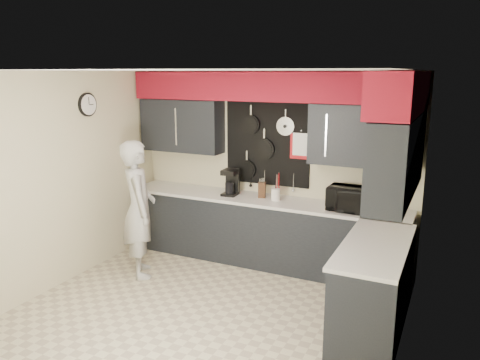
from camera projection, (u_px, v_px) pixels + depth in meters
The scene contains 10 objects.
ground at pixel (211, 308), 5.24m from camera, with size 4.00×4.00×0.00m, color #C2B997.
back_wall_assembly at pixel (268, 116), 6.20m from camera, with size 4.00×0.36×2.60m.
right_wall_assembly at pixel (400, 144), 4.26m from camera, with size 0.36×3.50×2.60m.
left_wall_assembly at pixel (69, 175), 5.79m from camera, with size 0.05×3.50×2.60m.
base_cabinets at pixel (288, 244), 5.93m from camera, with size 3.95×2.20×0.92m.
microwave at pixel (350, 199), 5.73m from camera, with size 0.53×0.36×0.29m, color black.
knife_block at pixel (262, 190), 6.33m from camera, with size 0.10×0.10×0.21m, color #321A10.
utensil_crock at pixel (276, 194), 6.21m from camera, with size 0.12×0.12×0.16m, color white.
coffee_maker at pixel (231, 182), 6.47m from camera, with size 0.21×0.25×0.36m.
person at pixel (139, 209), 5.94m from camera, with size 0.65×0.42×1.77m, color beige.
Camera 1 is at (2.35, -4.18, 2.58)m, focal length 35.00 mm.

